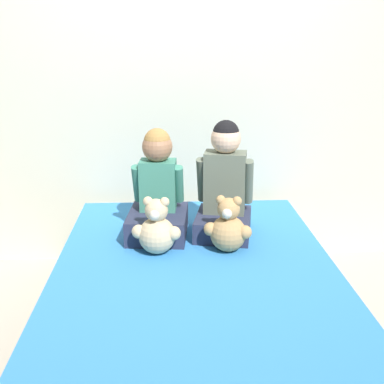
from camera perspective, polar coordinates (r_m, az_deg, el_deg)
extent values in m
plane|color=#B2A899|center=(2.76, 0.35, -17.39)|extent=(14.00, 14.00, 0.00)
cube|color=beige|center=(3.38, -0.70, 12.11)|extent=(8.00, 0.06, 2.50)
cube|color=brown|center=(2.69, 0.36, -15.42)|extent=(1.45, 1.95, 0.23)
cube|color=white|center=(2.57, 0.37, -11.21)|extent=(1.42, 1.91, 0.23)
cube|color=#337FC6|center=(2.52, 0.37, -8.66)|extent=(1.43, 1.93, 0.03)
cube|color=#282D47|center=(2.81, -4.07, -3.78)|extent=(0.37, 0.42, 0.14)
cube|color=#3D8470|center=(2.80, -4.04, 0.82)|extent=(0.22, 0.16, 0.29)
sphere|color=#9E7051|center=(2.74, -4.14, 5.36)|extent=(0.17, 0.17, 0.17)
sphere|color=#A37A42|center=(2.73, -4.15, 5.98)|extent=(0.15, 0.15, 0.15)
cylinder|color=#3D8470|center=(2.81, -6.47, 1.00)|extent=(0.07, 0.14, 0.24)
cylinder|color=#3D8470|center=(2.78, -1.59, 0.94)|extent=(0.07, 0.14, 0.24)
cube|color=#282D47|center=(2.84, 3.72, -3.84)|extent=(0.38, 0.43, 0.12)
cube|color=#5B6656|center=(2.81, 3.92, 1.15)|extent=(0.26, 0.20, 0.36)
sphere|color=beige|center=(2.74, 4.03, 6.33)|extent=(0.17, 0.17, 0.17)
sphere|color=black|center=(2.74, 4.05, 6.95)|extent=(0.15, 0.15, 0.15)
cylinder|color=#5B6656|center=(2.82, 1.18, 1.45)|extent=(0.09, 0.16, 0.29)
cylinder|color=#5B6656|center=(2.80, 6.69, 1.20)|extent=(0.09, 0.16, 0.29)
sphere|color=#D1B78E|center=(2.59, -4.17, -5.14)|extent=(0.20, 0.20, 0.20)
sphere|color=#D1B78E|center=(2.53, -4.25, -2.18)|extent=(0.12, 0.12, 0.12)
sphere|color=beige|center=(2.49, -4.47, -2.72)|extent=(0.06, 0.06, 0.06)
sphere|color=#D1B78E|center=(2.53, -5.26, -1.11)|extent=(0.05, 0.05, 0.05)
sphere|color=#D1B78E|center=(2.51, -3.28, -1.19)|extent=(0.05, 0.05, 0.05)
sphere|color=#D1B78E|center=(2.58, -6.34, -4.69)|extent=(0.08, 0.08, 0.08)
sphere|color=#D1B78E|center=(2.54, -2.17, -4.91)|extent=(0.08, 0.08, 0.08)
sphere|color=tan|center=(2.61, 4.30, -4.92)|extent=(0.20, 0.20, 0.20)
sphere|color=tan|center=(2.56, 4.37, -2.02)|extent=(0.12, 0.12, 0.12)
sphere|color=beige|center=(2.52, 4.17, -2.54)|extent=(0.06, 0.06, 0.06)
sphere|color=tan|center=(2.55, 3.42, -0.94)|extent=(0.05, 0.05, 0.05)
sphere|color=tan|center=(2.54, 5.37, -1.09)|extent=(0.05, 0.05, 0.05)
sphere|color=tan|center=(2.60, 2.20, -4.41)|extent=(0.07, 0.07, 0.07)
sphere|color=tan|center=(2.57, 6.29, -4.76)|extent=(0.07, 0.07, 0.07)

